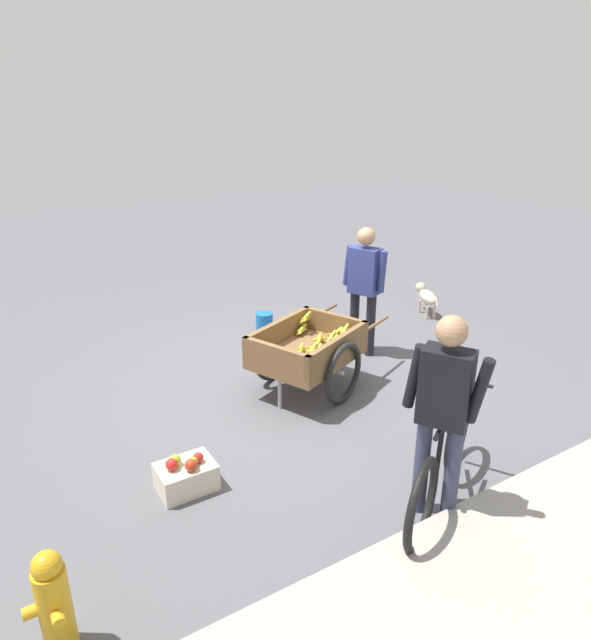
# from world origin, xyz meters

# --- Properties ---
(ground_plane) EXTENTS (24.00, 24.00, 0.00)m
(ground_plane) POSITION_xyz_m (0.00, 0.00, 0.00)
(ground_plane) COLOR #56565B
(fruit_cart) EXTENTS (1.81, 1.34, 0.72)m
(fruit_cart) POSITION_xyz_m (-0.11, 0.24, 0.44)
(fruit_cart) COLOR brown
(fruit_cart) RESTS_ON ground
(vendor_person) EXTENTS (0.32, 0.53, 1.53)m
(vendor_person) POSITION_xyz_m (-1.15, -0.21, 0.91)
(vendor_person) COLOR black
(vendor_person) RESTS_ON ground
(bicycle) EXTENTS (1.47, 0.89, 0.85)m
(bicycle) POSITION_xyz_m (0.01, 2.25, 0.35)
(bicycle) COLOR black
(bicycle) RESTS_ON ground
(cyclist_person) EXTENTS (0.34, 0.55, 1.57)m
(cyclist_person) POSITION_xyz_m (0.14, 2.33, 0.94)
(cyclist_person) COLOR #333851
(cyclist_person) RESTS_ON ground
(dog) EXTENTS (0.32, 0.64, 0.40)m
(dog) POSITION_xyz_m (-2.71, -0.75, 0.27)
(dog) COLOR beige
(dog) RESTS_ON ground
(fire_hydrant) EXTENTS (0.25, 0.25, 0.67)m
(fire_hydrant) POSITION_xyz_m (2.70, 2.06, 0.33)
(fire_hydrant) COLOR gold
(fire_hydrant) RESTS_ON ground
(plastic_bucket) EXTENTS (0.23, 0.23, 0.23)m
(plastic_bucket) POSITION_xyz_m (-0.50, -1.45, 0.11)
(plastic_bucket) COLOR #1966B2
(plastic_bucket) RESTS_ON ground
(apple_crate) EXTENTS (0.44, 0.32, 0.32)m
(apple_crate) POSITION_xyz_m (1.59, 1.12, 0.13)
(apple_crate) COLOR beige
(apple_crate) RESTS_ON ground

